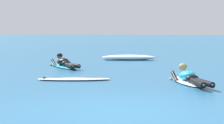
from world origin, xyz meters
name	(u,v)px	position (x,y,z in m)	size (l,w,h in m)	color
ground_plane	(151,64)	(0.00, 10.00, 0.00)	(120.00, 120.00, 0.00)	#235B84
surfer_near	(190,79)	(1.32, 3.90, 0.14)	(1.13, 2.52, 0.53)	white
surfer_far	(64,64)	(-3.04, 7.89, 0.14)	(1.78, 2.45, 0.54)	#2DB2D1
drifting_surfboard	(73,79)	(-1.84, 4.27, 0.03)	(2.09, 0.89, 0.16)	silver
whitewater_back	(129,58)	(-1.10, 11.69, 0.11)	(2.43, 0.95, 0.24)	white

